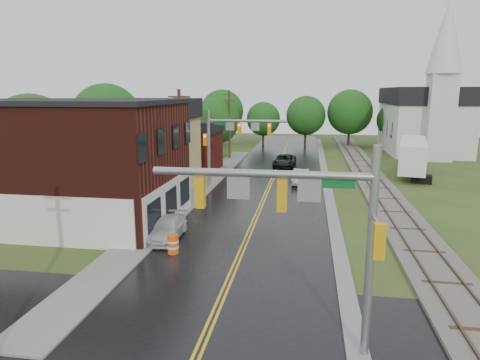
% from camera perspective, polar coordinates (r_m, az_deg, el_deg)
% --- Properties ---
extents(main_road, '(10.00, 90.00, 0.02)m').
position_cam_1_polar(main_road, '(42.58, 4.18, -0.26)').
color(main_road, black).
rests_on(main_road, ground).
extents(cross_road, '(60.00, 9.00, 0.02)m').
position_cam_1_polar(cross_road, '(16.50, -4.89, -20.57)').
color(cross_road, black).
rests_on(cross_road, ground).
extents(curb_right, '(0.80, 70.00, 0.12)m').
position_cam_1_polar(curb_right, '(47.38, 11.23, 0.77)').
color(curb_right, gray).
rests_on(curb_right, ground).
extents(sidewalk_left, '(2.40, 50.00, 0.12)m').
position_cam_1_polar(sidewalk_left, '(38.79, -5.63, -1.47)').
color(sidewalk_left, gray).
rests_on(sidewalk_left, ground).
extents(brick_building, '(14.30, 10.30, 8.30)m').
position_cam_1_polar(brick_building, '(31.30, -21.75, 2.32)').
color(brick_building, '#43150E').
rests_on(brick_building, ground).
extents(yellow_house, '(8.00, 7.00, 6.40)m').
position_cam_1_polar(yellow_house, '(40.61, -11.94, 3.52)').
color(yellow_house, tan).
rests_on(yellow_house, ground).
extents(darkred_building, '(7.00, 6.00, 4.40)m').
position_cam_1_polar(darkred_building, '(48.88, -7.04, 3.86)').
color(darkred_building, '#3F0F0C').
rests_on(darkred_building, ground).
extents(church, '(10.40, 18.40, 20.00)m').
position_cam_1_polar(church, '(67.37, 23.52, 8.22)').
color(church, silver).
rests_on(church, ground).
extents(railroad, '(3.20, 80.00, 0.30)m').
position_cam_1_polar(railroad, '(47.77, 16.76, 0.71)').
color(railroad, '#59544C').
rests_on(railroad, ground).
extents(traffic_signal_near, '(7.34, 0.30, 7.20)m').
position_cam_1_polar(traffic_signal_near, '(14.05, 8.67, -4.27)').
color(traffic_signal_near, gray).
rests_on(traffic_signal_near, ground).
extents(traffic_signal_far, '(7.34, 0.43, 7.20)m').
position_cam_1_polar(traffic_signal_far, '(39.32, -1.16, 6.12)').
color(traffic_signal_far, gray).
rests_on(traffic_signal_far, ground).
extents(utility_pole_b, '(1.80, 0.28, 9.00)m').
position_cam_1_polar(utility_pole_b, '(35.30, -7.96, 4.95)').
color(utility_pole_b, '#382616').
rests_on(utility_pole_b, ground).
extents(utility_pole_c, '(1.80, 0.28, 9.00)m').
position_cam_1_polar(utility_pole_c, '(56.61, -1.43, 7.57)').
color(utility_pole_c, '#382616').
rests_on(utility_pole_c, ground).
extents(tree_left_a, '(6.80, 6.80, 8.67)m').
position_cam_1_polar(tree_left_a, '(40.93, -25.86, 5.37)').
color(tree_left_a, black).
rests_on(tree_left_a, ground).
extents(tree_left_b, '(7.60, 7.60, 9.69)m').
position_cam_1_polar(tree_left_b, '(48.47, -17.21, 7.54)').
color(tree_left_b, black).
rests_on(tree_left_b, ground).
extents(tree_left_c, '(6.00, 6.00, 7.65)m').
position_cam_1_polar(tree_left_c, '(54.43, -9.59, 7.02)').
color(tree_left_c, black).
rests_on(tree_left_c, ground).
extents(tree_left_e, '(6.40, 6.40, 8.16)m').
position_cam_1_polar(tree_left_e, '(58.86, -3.07, 7.80)').
color(tree_left_e, black).
rests_on(tree_left_e, ground).
extents(suv_dark, '(2.69, 5.36, 1.46)m').
position_cam_1_polar(suv_dark, '(51.18, 5.96, 2.57)').
color(suv_dark, black).
rests_on(suv_dark, ground).
extents(sedan_silver, '(1.71, 4.28, 1.38)m').
position_cam_1_polar(sedan_silver, '(41.78, 8.11, 0.39)').
color(sedan_silver, '#AEADB2').
rests_on(sedan_silver, ground).
extents(pickup_white, '(1.95, 4.43, 1.27)m').
position_cam_1_polar(pickup_white, '(26.51, -9.68, -6.42)').
color(pickup_white, silver).
rests_on(pickup_white, ground).
extents(semi_trailer, '(4.99, 11.92, 3.71)m').
position_cam_1_polar(semi_trailer, '(49.33, 22.04, 3.18)').
color(semi_trailer, black).
rests_on(semi_trailer, ground).
extents(construction_barrel, '(0.78, 0.78, 1.08)m').
position_cam_1_polar(construction_barrel, '(24.14, -8.91, -8.45)').
color(construction_barrel, '#FF560B').
rests_on(construction_barrel, ground).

